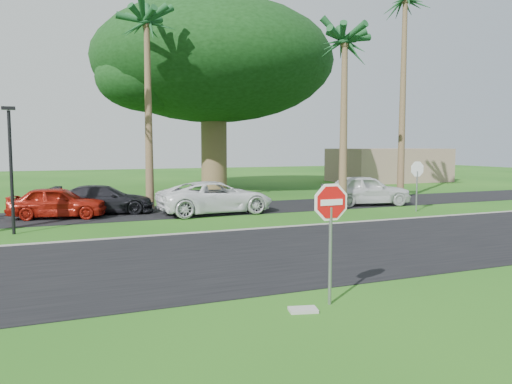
{
  "coord_description": "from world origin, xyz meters",
  "views": [
    {
      "loc": [
        -4.68,
        -11.6,
        3.22
      ],
      "look_at": [
        1.21,
        2.65,
        1.8
      ],
      "focal_mm": 35.0,
      "sensor_mm": 36.0,
      "label": 1
    }
  ],
  "objects_px": {
    "car_pickup": "(365,190)",
    "stop_sign_far": "(417,176)",
    "car_minivan": "(216,198)",
    "car_red": "(58,203)",
    "car_dark": "(104,200)",
    "stop_sign_near": "(331,218)"
  },
  "relations": [
    {
      "from": "car_pickup",
      "to": "stop_sign_far",
      "type": "bearing_deg",
      "value": -154.2
    },
    {
      "from": "car_minivan",
      "to": "car_red",
      "type": "bearing_deg",
      "value": 76.78
    },
    {
      "from": "car_minivan",
      "to": "car_dark",
      "type": "bearing_deg",
      "value": 64.44
    },
    {
      "from": "car_dark",
      "to": "car_pickup",
      "type": "height_order",
      "value": "car_pickup"
    },
    {
      "from": "stop_sign_near",
      "to": "car_red",
      "type": "xyz_separation_m",
      "value": [
        -4.93,
        15.19,
        -1.06
      ]
    },
    {
      "from": "car_red",
      "to": "car_dark",
      "type": "height_order",
      "value": "car_red"
    },
    {
      "from": "car_red",
      "to": "car_dark",
      "type": "bearing_deg",
      "value": -54.71
    },
    {
      "from": "car_minivan",
      "to": "car_pickup",
      "type": "xyz_separation_m",
      "value": [
        8.59,
        0.12,
        0.06
      ]
    },
    {
      "from": "stop_sign_far",
      "to": "car_minivan",
      "type": "xyz_separation_m",
      "value": [
        -9.42,
        3.01,
        -1.01
      ]
    },
    {
      "from": "stop_sign_far",
      "to": "car_minivan",
      "type": "distance_m",
      "value": 9.94
    },
    {
      "from": "car_red",
      "to": "car_pickup",
      "type": "height_order",
      "value": "car_pickup"
    },
    {
      "from": "stop_sign_near",
      "to": "stop_sign_far",
      "type": "xyz_separation_m",
      "value": [
        11.5,
        11.0,
        0.0
      ]
    },
    {
      "from": "stop_sign_far",
      "to": "car_red",
      "type": "bearing_deg",
      "value": -14.32
    },
    {
      "from": "stop_sign_near",
      "to": "car_minivan",
      "type": "height_order",
      "value": "stop_sign_near"
    },
    {
      "from": "stop_sign_far",
      "to": "car_pickup",
      "type": "xyz_separation_m",
      "value": [
        -0.83,
        3.13,
        -0.95
      ]
    },
    {
      "from": "car_dark",
      "to": "car_minivan",
      "type": "distance_m",
      "value": 5.33
    },
    {
      "from": "stop_sign_near",
      "to": "car_pickup",
      "type": "distance_m",
      "value": 17.73
    },
    {
      "from": "car_minivan",
      "to": "car_pickup",
      "type": "bearing_deg",
      "value": -92.85
    },
    {
      "from": "stop_sign_far",
      "to": "car_minivan",
      "type": "height_order",
      "value": "stop_sign_far"
    },
    {
      "from": "stop_sign_near",
      "to": "stop_sign_far",
      "type": "height_order",
      "value": "same"
    },
    {
      "from": "car_minivan",
      "to": "car_pickup",
      "type": "relative_size",
      "value": 1.14
    },
    {
      "from": "stop_sign_far",
      "to": "car_minivan",
      "type": "bearing_deg",
      "value": -17.74
    }
  ]
}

